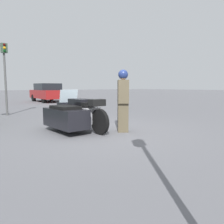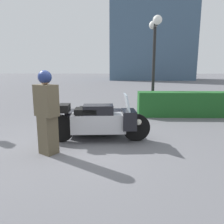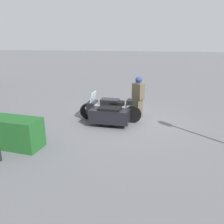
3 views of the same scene
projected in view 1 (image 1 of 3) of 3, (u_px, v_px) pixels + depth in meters
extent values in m
plane|color=slate|center=(101.00, 132.00, 6.14)|extent=(160.00, 160.00, 0.00)
cylinder|color=black|center=(66.00, 115.00, 7.13)|extent=(0.68, 0.15, 0.68)
cylinder|color=black|center=(100.00, 122.00, 5.74)|extent=(0.68, 0.15, 0.68)
cylinder|color=black|center=(67.00, 123.00, 5.94)|extent=(0.53, 0.14, 0.53)
cube|color=#B7B7BC|center=(81.00, 114.00, 6.42)|extent=(1.33, 0.56, 0.45)
cube|color=black|center=(81.00, 103.00, 6.38)|extent=(0.74, 0.49, 0.24)
cube|color=black|center=(86.00, 104.00, 6.16)|extent=(0.55, 0.48, 0.12)
cube|color=black|center=(68.00, 109.00, 6.96)|extent=(0.36, 0.65, 0.44)
cube|color=silver|center=(69.00, 96.00, 6.88)|extent=(0.15, 0.62, 0.40)
sphere|color=white|center=(65.00, 110.00, 7.15)|extent=(0.18, 0.18, 0.18)
cube|color=black|center=(66.00, 118.00, 5.97)|extent=(1.51, 0.76, 0.50)
sphere|color=black|center=(55.00, 115.00, 6.44)|extent=(0.48, 0.47, 0.48)
cube|color=black|center=(65.00, 107.00, 5.94)|extent=(0.84, 0.61, 0.09)
cube|color=black|center=(97.00, 103.00, 5.77)|extent=(0.27, 0.44, 0.18)
cube|color=brown|center=(123.00, 117.00, 6.11)|extent=(0.43, 0.42, 0.81)
cube|color=brown|center=(123.00, 92.00, 6.03)|extent=(0.55, 0.50, 0.64)
sphere|color=tan|center=(123.00, 76.00, 5.98)|extent=(0.22, 0.22, 0.22)
sphere|color=navy|center=(123.00, 75.00, 5.98)|extent=(0.27, 0.27, 0.27)
cylinder|color=#4C4C4C|center=(6.00, 85.00, 9.52)|extent=(0.09, 0.09, 2.70)
cube|color=#334738|center=(4.00, 48.00, 9.30)|extent=(0.16, 0.27, 0.40)
sphere|color=#410707|center=(4.00, 45.00, 9.23)|extent=(0.11, 0.11, 0.11)
sphere|color=orange|center=(4.00, 48.00, 9.25)|extent=(0.11, 0.11, 0.11)
sphere|color=#07350F|center=(5.00, 51.00, 9.26)|extent=(0.11, 0.11, 0.11)
cube|color=maroon|center=(48.00, 94.00, 18.33)|extent=(4.15, 1.82, 0.68)
cube|color=black|center=(48.00, 87.00, 18.26)|extent=(2.16, 1.67, 0.55)
cylinder|color=black|center=(34.00, 98.00, 18.92)|extent=(0.61, 0.22, 0.61)
cylinder|color=black|center=(51.00, 97.00, 19.87)|extent=(0.61, 0.22, 0.61)
cylinder|color=black|center=(44.00, 99.00, 16.88)|extent=(0.61, 0.22, 0.61)
cylinder|color=black|center=(63.00, 98.00, 17.82)|extent=(0.61, 0.22, 0.61)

